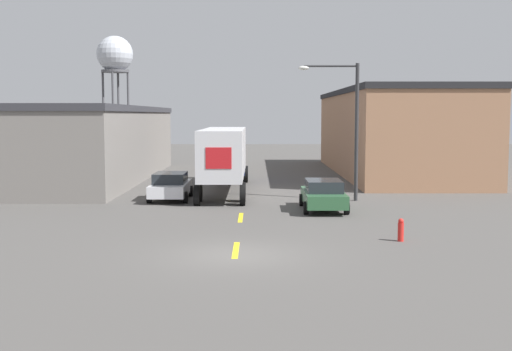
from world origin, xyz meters
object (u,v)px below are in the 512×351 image
at_px(parked_car_right_mid, 324,194).
at_px(fire_hydrant, 401,230).
at_px(semi_truck, 226,153).
at_px(water_tower, 116,57).
at_px(parked_car_left_far, 171,186).
at_px(street_lamp, 349,119).

xyz_separation_m(parked_car_right_mid, fire_hydrant, (2.03, -7.68, -0.35)).
height_order(semi_truck, parked_car_right_mid, semi_truck).
xyz_separation_m(parked_car_right_mid, water_tower, (-20.53, 48.51, 10.91)).
distance_m(parked_car_left_far, fire_hydrant, 15.22).
distance_m(semi_truck, parked_car_left_far, 5.19).
xyz_separation_m(water_tower, street_lamp, (22.20, -45.05, -7.32)).
bearing_deg(street_lamp, fire_hydrant, -88.14).
distance_m(semi_truck, parked_car_right_mid, 9.57).
xyz_separation_m(semi_truck, parked_car_right_mid, (5.13, -7.93, -1.55)).
bearing_deg(fire_hydrant, street_lamp, 91.86).
relative_size(street_lamp, fire_hydrant, 8.67).
bearing_deg(fire_hydrant, water_tower, 111.87).
height_order(water_tower, fire_hydrant, water_tower).
relative_size(semi_truck, water_tower, 1.01).
xyz_separation_m(semi_truck, water_tower, (-15.40, 40.58, 9.36)).
bearing_deg(fire_hydrant, parked_car_right_mid, 104.80).
distance_m(semi_truck, water_tower, 44.40).
distance_m(parked_car_left_far, water_tower, 47.69).
bearing_deg(parked_car_left_far, parked_car_right_mid, -25.84).
distance_m(water_tower, street_lamp, 50.75).
bearing_deg(parked_car_left_far, semi_truck, 55.74).
distance_m(parked_car_right_mid, parked_car_left_far, 8.80).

